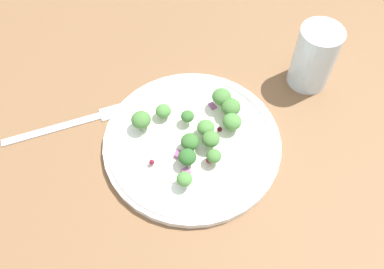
{
  "coord_description": "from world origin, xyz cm",
  "views": [
    {
      "loc": [
        23.94,
        -18.28,
        50.33
      ],
      "look_at": [
        -2.46,
        -1.56,
        2.7
      ],
      "focal_mm": 37.25,
      "sensor_mm": 36.0,
      "label": 1
    }
  ],
  "objects_px": {
    "fork": "(72,123)",
    "water_glass": "(314,57)",
    "broccoli_floret_0": "(222,97)",
    "broccoli_floret_2": "(214,156)",
    "plate": "(192,141)",
    "broccoli_floret_1": "(232,122)"
  },
  "relations": [
    {
      "from": "broccoli_floret_0",
      "to": "broccoli_floret_2",
      "type": "distance_m",
      "value": 0.1
    },
    {
      "from": "fork",
      "to": "broccoli_floret_0",
      "type": "bearing_deg",
      "value": 63.45
    },
    {
      "from": "plate",
      "to": "broccoli_floret_1",
      "type": "height_order",
      "value": "broccoli_floret_1"
    },
    {
      "from": "broccoli_floret_0",
      "to": "broccoli_floret_1",
      "type": "height_order",
      "value": "broccoli_floret_0"
    },
    {
      "from": "broccoli_floret_2",
      "to": "broccoli_floret_0",
      "type": "bearing_deg",
      "value": 139.46
    },
    {
      "from": "broccoli_floret_1",
      "to": "broccoli_floret_2",
      "type": "distance_m",
      "value": 0.06
    },
    {
      "from": "fork",
      "to": "water_glass",
      "type": "bearing_deg",
      "value": 71.19
    },
    {
      "from": "broccoli_floret_2",
      "to": "fork",
      "type": "xyz_separation_m",
      "value": [
        -0.18,
        -0.14,
        -0.03
      ]
    },
    {
      "from": "broccoli_floret_1",
      "to": "plate",
      "type": "bearing_deg",
      "value": -103.93
    },
    {
      "from": "broccoli_floret_2",
      "to": "water_glass",
      "type": "bearing_deg",
      "value": 103.52
    },
    {
      "from": "plate",
      "to": "broccoli_floret_1",
      "type": "distance_m",
      "value": 0.07
    },
    {
      "from": "fork",
      "to": "water_glass",
      "type": "height_order",
      "value": "water_glass"
    },
    {
      "from": "broccoli_floret_2",
      "to": "water_glass",
      "type": "xyz_separation_m",
      "value": [
        -0.05,
        0.22,
        0.02
      ]
    },
    {
      "from": "plate",
      "to": "water_glass",
      "type": "height_order",
      "value": "water_glass"
    },
    {
      "from": "water_glass",
      "to": "broccoli_floret_0",
      "type": "bearing_deg",
      "value": -97.67
    },
    {
      "from": "plate",
      "to": "broccoli_floret_0",
      "type": "bearing_deg",
      "value": 111.27
    },
    {
      "from": "broccoli_floret_2",
      "to": "fork",
      "type": "distance_m",
      "value": 0.23
    },
    {
      "from": "water_glass",
      "to": "fork",
      "type": "bearing_deg",
      "value": -108.81
    },
    {
      "from": "broccoli_floret_0",
      "to": "broccoli_floret_1",
      "type": "xyz_separation_m",
      "value": [
        0.04,
        -0.01,
        -0.01
      ]
    },
    {
      "from": "broccoli_floret_1",
      "to": "broccoli_floret_2",
      "type": "relative_size",
      "value": 1.32
    },
    {
      "from": "broccoli_floret_2",
      "to": "fork",
      "type": "relative_size",
      "value": 0.11
    },
    {
      "from": "plate",
      "to": "water_glass",
      "type": "bearing_deg",
      "value": 91.4
    }
  ]
}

